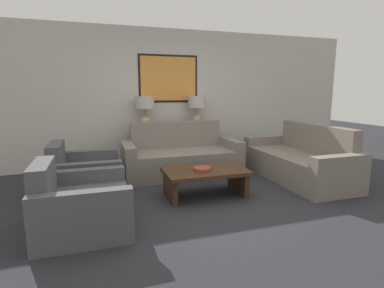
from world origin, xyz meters
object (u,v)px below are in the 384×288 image
(couch_by_side, at_px, (300,162))
(decorative_bowl, at_px, (202,169))
(table_lamp_left, at_px, (145,107))
(armchair_near_back_wall, at_px, (84,177))
(table_lamp_right, at_px, (197,107))
(armchair_near_camera, at_px, (80,206))
(coffee_table, at_px, (205,176))
(couch_by_back_wall, at_px, (181,157))
(console_table, at_px, (172,146))

(couch_by_side, relative_size, decorative_bowl, 8.19)
(table_lamp_left, distance_m, armchair_near_back_wall, 1.89)
(table_lamp_right, relative_size, armchair_near_camera, 0.61)
(decorative_bowl, bearing_deg, coffee_table, 37.55)
(armchair_near_back_wall, bearing_deg, couch_by_back_wall, 20.83)
(couch_by_back_wall, distance_m, couch_by_side, 2.02)
(console_table, bearing_deg, decorative_bowl, -91.46)
(table_lamp_right, distance_m, decorative_bowl, 2.10)
(table_lamp_left, height_order, armchair_near_back_wall, table_lamp_left)
(console_table, bearing_deg, coffee_table, -89.48)
(coffee_table, bearing_deg, console_table, 90.52)
(couch_by_back_wall, distance_m, armchair_near_back_wall, 1.73)
(couch_by_side, bearing_deg, coffee_table, -170.96)
(table_lamp_right, bearing_deg, decorative_bowl, -106.53)
(table_lamp_left, xyz_separation_m, couch_by_side, (2.32, -1.55, -0.86))
(armchair_near_back_wall, bearing_deg, couch_by_side, -4.95)
(couch_by_side, height_order, armchair_near_camera, couch_by_side)
(decorative_bowl, xyz_separation_m, armchair_near_camera, (-1.56, -0.53, -0.14))
(coffee_table, height_order, armchair_near_camera, armchair_near_camera)
(table_lamp_left, bearing_deg, armchair_near_camera, -114.51)
(armchair_near_back_wall, bearing_deg, decorative_bowl, -21.97)
(table_lamp_right, relative_size, couch_by_side, 0.29)
(decorative_bowl, bearing_deg, couch_by_side, 10.22)
(console_table, relative_size, armchair_near_back_wall, 1.58)
(couch_by_side, relative_size, armchair_near_camera, 2.08)
(decorative_bowl, height_order, armchair_near_camera, armchair_near_camera)
(couch_by_back_wall, height_order, decorative_bowl, couch_by_back_wall)
(couch_by_back_wall, bearing_deg, table_lamp_left, 128.63)
(console_table, distance_m, armchair_near_camera, 2.91)
(armchair_near_camera, bearing_deg, couch_by_side, 14.21)
(table_lamp_left, xyz_separation_m, armchair_near_camera, (-1.10, -2.42, -0.89))
(decorative_bowl, bearing_deg, table_lamp_left, 103.80)
(coffee_table, bearing_deg, table_lamp_left, 106.04)
(table_lamp_left, bearing_deg, decorative_bowl, -76.20)
(console_table, relative_size, table_lamp_right, 2.60)
(table_lamp_left, bearing_deg, couch_by_side, -33.74)
(table_lamp_left, height_order, couch_by_back_wall, table_lamp_left)
(couch_by_back_wall, height_order, coffee_table, couch_by_back_wall)
(console_table, distance_m, armchair_near_back_wall, 2.05)
(couch_by_side, bearing_deg, console_table, 139.42)
(table_lamp_left, relative_size, table_lamp_right, 1.00)
(couch_by_back_wall, relative_size, couch_by_side, 1.00)
(couch_by_side, distance_m, armchair_near_camera, 3.53)
(couch_by_back_wall, xyz_separation_m, armchair_near_back_wall, (-1.61, -0.61, -0.04))
(armchair_near_back_wall, bearing_deg, table_lamp_left, 48.68)
(table_lamp_left, height_order, couch_by_side, table_lamp_left)
(console_table, relative_size, armchair_near_camera, 1.58)
(table_lamp_right, relative_size, couch_by_back_wall, 0.29)
(couch_by_back_wall, xyz_separation_m, coffee_table, (0.02, -1.19, -0.02))
(table_lamp_right, height_order, couch_by_back_wall, table_lamp_right)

